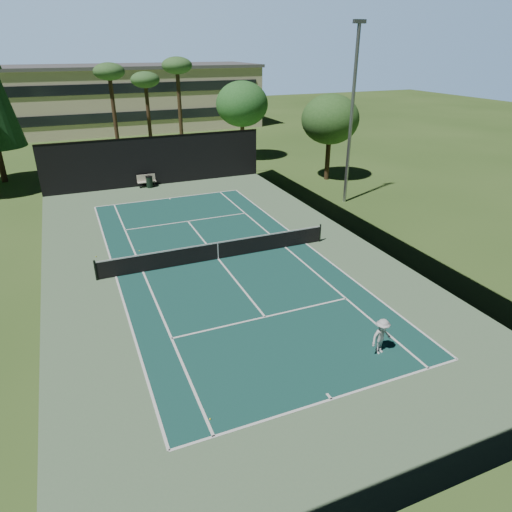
{
  "coord_description": "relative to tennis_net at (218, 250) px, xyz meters",
  "views": [
    {
      "loc": [
        -6.87,
        -21.75,
        10.75
      ],
      "look_at": [
        1.0,
        -3.0,
        1.3
      ],
      "focal_mm": 32.0,
      "sensor_mm": 36.0,
      "label": 1
    }
  ],
  "objects": [
    {
      "name": "court_surface",
      "position": [
        0.0,
        0.0,
        -0.55
      ],
      "size": [
        10.97,
        23.77,
        0.01
      ],
      "primitive_type": "cube",
      "color": "#164840",
      "rests_on": "ground"
    },
    {
      "name": "campus_building",
      "position": [
        0.0,
        45.98,
        3.65
      ],
      "size": [
        40.5,
        12.5,
        8.3
      ],
      "color": "beige",
      "rests_on": "ground"
    },
    {
      "name": "palm_c",
      "position": [
        4.0,
        23.0,
        8.05
      ],
      "size": [
        2.8,
        2.8,
        9.77
      ],
      "color": "#402F1B",
      "rests_on": "ground"
    },
    {
      "name": "tennis_ball_c",
      "position": [
        -0.15,
        1.75,
        -0.52
      ],
      "size": [
        0.07,
        0.07,
        0.07
      ],
      "primitive_type": "sphere",
      "color": "#C2E634",
      "rests_on": "ground"
    },
    {
      "name": "player",
      "position": [
        3.05,
        -10.38,
        0.18
      ],
      "size": [
        1.04,
        0.71,
        1.48
      ],
      "primitive_type": "imported",
      "rotation": [
        0.0,
        0.0,
        0.18
      ],
      "color": "silver",
      "rests_on": "ground"
    },
    {
      "name": "park_bench",
      "position": [
        -0.99,
        15.69,
        -0.01
      ],
      "size": [
        1.5,
        0.45,
        1.02
      ],
      "color": "beige",
      "rests_on": "ground"
    },
    {
      "name": "light_pole",
      "position": [
        12.0,
        6.0,
        5.9
      ],
      "size": [
        0.9,
        0.25,
        12.22
      ],
      "color": "#92949A",
      "rests_on": "ground"
    },
    {
      "name": "tennis_net",
      "position": [
        0.0,
        0.0,
        0.0
      ],
      "size": [
        12.9,
        0.1,
        1.1
      ],
      "color": "black",
      "rests_on": "ground"
    },
    {
      "name": "palm_a",
      "position": [
        -2.0,
        24.0,
        7.63
      ],
      "size": [
        2.8,
        2.8,
        9.32
      ],
      "color": "#422D1C",
      "rests_on": "ground"
    },
    {
      "name": "fence",
      "position": [
        0.0,
        0.06,
        1.45
      ],
      "size": [
        18.04,
        32.05,
        4.03
      ],
      "color": "black",
      "rests_on": "ground"
    },
    {
      "name": "ground",
      "position": [
        0.0,
        0.0,
        -0.56
      ],
      "size": [
        160.0,
        160.0,
        0.0
      ],
      "primitive_type": "plane",
      "color": "#385821",
      "rests_on": "ground"
    },
    {
      "name": "trash_bin",
      "position": [
        -0.81,
        15.39,
        -0.08
      ],
      "size": [
        0.56,
        0.56,
        0.95
      ],
      "color": "black",
      "rests_on": "ground"
    },
    {
      "name": "decid_tree_b",
      "position": [
        14.0,
        12.0,
        4.52
      ],
      "size": [
        4.8,
        4.8,
        7.14
      ],
      "color": "#412D1C",
      "rests_on": "ground"
    },
    {
      "name": "apron_slab",
      "position": [
        0.0,
        0.0,
        -0.55
      ],
      "size": [
        18.0,
        32.0,
        0.01
      ],
      "primitive_type": "cube",
      "color": "#5B7B56",
      "rests_on": "ground"
    },
    {
      "name": "palm_b",
      "position": [
        1.5,
        26.0,
        6.8
      ],
      "size": [
        2.8,
        2.8,
        8.42
      ],
      "color": "#412D1B",
      "rests_on": "ground"
    },
    {
      "name": "tennis_ball_b",
      "position": [
        -3.83,
        2.75,
        -0.52
      ],
      "size": [
        0.07,
        0.07,
        0.07
      ],
      "primitive_type": "sphere",
      "color": "#C9EF36",
      "rests_on": "ground"
    },
    {
      "name": "tennis_ball_a",
      "position": [
        -4.01,
        -11.18,
        -0.52
      ],
      "size": [
        0.07,
        0.07,
        0.07
      ],
      "primitive_type": "sphere",
      "color": "yellow",
      "rests_on": "ground"
    },
    {
      "name": "court_lines",
      "position": [
        0.0,
        0.0,
        -0.54
      ],
      "size": [
        11.07,
        23.87,
        0.01
      ],
      "color": "white",
      "rests_on": "ground"
    },
    {
      "name": "decid_tree_a",
      "position": [
        10.0,
        22.0,
        4.86
      ],
      "size": [
        5.12,
        5.12,
        7.62
      ],
      "color": "#43311C",
      "rests_on": "ground"
    },
    {
      "name": "tennis_ball_d",
      "position": [
        -6.19,
        2.89,
        -0.52
      ],
      "size": [
        0.07,
        0.07,
        0.07
      ],
      "primitive_type": "sphere",
      "color": "gold",
      "rests_on": "ground"
    }
  ]
}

